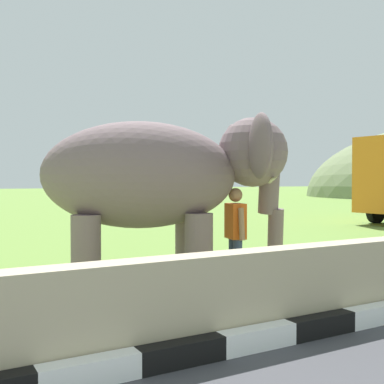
# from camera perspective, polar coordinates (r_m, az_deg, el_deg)

# --- Properties ---
(barrier_parapet) EXTENTS (28.00, 0.36, 1.00)m
(barrier_parapet) POSITION_cam_1_polar(r_m,az_deg,el_deg) (5.01, -1.91, -13.40)
(barrier_parapet) COLOR tan
(barrier_parapet) RESTS_ON ground_plane
(elephant) EXTENTS (4.08, 2.99, 2.83)m
(elephant) POSITION_cam_1_polar(r_m,az_deg,el_deg) (7.72, -3.40, 1.76)
(elephant) COLOR #735D62
(elephant) RESTS_ON ground_plane
(person_handler) EXTENTS (0.32, 0.65, 1.66)m
(person_handler) POSITION_cam_1_polar(r_m,az_deg,el_deg) (7.96, 5.19, -4.77)
(person_handler) COLOR navy
(person_handler) RESTS_ON ground_plane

